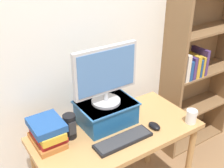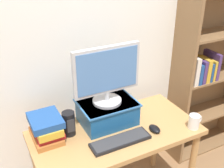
% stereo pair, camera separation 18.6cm
% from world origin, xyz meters
% --- Properties ---
extents(back_wall, '(7.00, 0.08, 2.60)m').
position_xyz_m(back_wall, '(0.00, 0.44, 1.30)').
color(back_wall, silver).
rests_on(back_wall, ground_plane).
extents(desk, '(1.19, 0.59, 0.75)m').
position_xyz_m(desk, '(0.00, 0.00, 0.65)').
color(desk, '#B7844C').
rests_on(desk, ground_plane).
extents(bookshelf_unit, '(0.79, 0.28, 1.63)m').
position_xyz_m(bookshelf_unit, '(1.14, 0.29, 0.83)').
color(bookshelf_unit, olive).
rests_on(bookshelf_unit, ground_plane).
extents(riser_box, '(0.41, 0.31, 0.17)m').
position_xyz_m(riser_box, '(-0.01, 0.13, 0.84)').
color(riser_box, '#195189').
rests_on(riser_box, desk).
extents(computer_monitor, '(0.48, 0.21, 0.42)m').
position_xyz_m(computer_monitor, '(-0.01, 0.13, 1.14)').
color(computer_monitor, '#B7B7BA').
rests_on(computer_monitor, riser_box).
extents(keyboard, '(0.42, 0.12, 0.02)m').
position_xyz_m(keyboard, '(-0.03, -0.12, 0.77)').
color(keyboard, black).
rests_on(keyboard, desk).
extents(computer_mouse, '(0.06, 0.10, 0.04)m').
position_xyz_m(computer_mouse, '(0.24, -0.12, 0.77)').
color(computer_mouse, black).
rests_on(computer_mouse, desk).
extents(book_stack, '(0.20, 0.27, 0.17)m').
position_xyz_m(book_stack, '(-0.45, 0.15, 0.84)').
color(book_stack, '#AD662D').
rests_on(book_stack, desk).
extents(coffee_mug, '(0.11, 0.08, 0.10)m').
position_xyz_m(coffee_mug, '(0.51, -0.22, 0.81)').
color(coffee_mug, white).
rests_on(coffee_mug, desk).
extents(desk_speaker, '(0.09, 0.09, 0.18)m').
position_xyz_m(desk_speaker, '(-0.30, 0.12, 0.84)').
color(desk_speaker, black).
rests_on(desk_speaker, desk).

